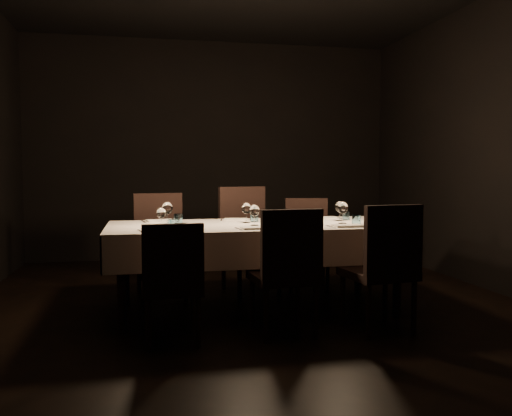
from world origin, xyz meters
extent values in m
cube|color=black|center=(0.00, 0.00, -0.01)|extent=(5.00, 6.00, 0.01)
cube|color=black|center=(0.00, 3.00, 1.50)|extent=(5.00, 0.01, 3.00)
cube|color=black|center=(0.00, -3.00, 1.50)|extent=(5.00, 0.01, 3.00)
cube|color=black|center=(0.00, 0.00, 0.73)|extent=(2.40, 1.00, 0.04)
cylinder|color=black|center=(-1.12, -0.42, 0.35)|extent=(0.07, 0.07, 0.71)
cylinder|color=black|center=(-1.12, 0.42, 0.35)|extent=(0.07, 0.07, 0.71)
cylinder|color=black|center=(1.12, -0.42, 0.35)|extent=(0.07, 0.07, 0.71)
cylinder|color=black|center=(1.12, 0.42, 0.35)|extent=(0.07, 0.07, 0.71)
cube|color=beige|center=(0.00, 0.00, 0.76)|extent=(2.52, 1.12, 0.01)
cube|color=beige|center=(0.00, 0.55, 0.61)|extent=(2.52, 0.01, 0.28)
cube|color=beige|center=(0.00, -0.55, 0.61)|extent=(2.52, 0.01, 0.28)
cube|color=beige|center=(1.25, 0.00, 0.61)|extent=(0.01, 1.12, 0.28)
cube|color=beige|center=(-1.25, 0.00, 0.61)|extent=(0.01, 1.12, 0.28)
cylinder|color=black|center=(-0.60, -0.55, 0.18)|extent=(0.04, 0.04, 0.36)
cylinder|color=black|center=(-0.59, -0.89, 0.18)|extent=(0.04, 0.04, 0.36)
cylinder|color=black|center=(-0.93, -0.56, 0.18)|extent=(0.04, 0.04, 0.36)
cylinder|color=black|center=(-0.93, -0.90, 0.18)|extent=(0.04, 0.04, 0.36)
cube|color=black|center=(-0.76, -0.73, 0.39)|extent=(0.43, 0.43, 0.05)
cube|color=black|center=(-0.76, -0.90, 0.64)|extent=(0.42, 0.06, 0.45)
cube|color=silver|center=(-0.85, -0.38, 0.77)|extent=(0.21, 0.16, 0.01)
cube|color=silver|center=(-0.98, -0.38, 0.76)|extent=(0.05, 0.18, 0.01)
cube|color=silver|center=(-0.73, -0.38, 0.76)|extent=(0.04, 0.18, 0.01)
cylinder|color=#B9E1F2|center=(-0.73, -0.20, 0.80)|extent=(0.06, 0.06, 0.07)
cylinder|color=white|center=(-0.81, -0.12, 0.76)|extent=(0.06, 0.06, 0.00)
cylinder|color=white|center=(-0.81, -0.12, 0.80)|extent=(0.01, 0.01, 0.08)
ellipsoid|color=white|center=(-0.81, -0.12, 0.88)|extent=(0.08, 0.08, 0.09)
cylinder|color=black|center=(0.24, -0.49, 0.20)|extent=(0.04, 0.04, 0.40)
cylinder|color=black|center=(0.26, -0.86, 0.20)|extent=(0.04, 0.04, 0.40)
cylinder|color=black|center=(-0.14, -0.51, 0.20)|extent=(0.04, 0.04, 0.40)
cylinder|color=black|center=(-0.11, -0.89, 0.20)|extent=(0.04, 0.04, 0.40)
cube|color=black|center=(0.06, -0.69, 0.43)|extent=(0.49, 0.49, 0.06)
cube|color=black|center=(0.08, -0.88, 0.70)|extent=(0.46, 0.08, 0.49)
cube|color=silver|center=(-0.09, -0.38, 0.77)|extent=(0.23, 0.15, 0.02)
cube|color=silver|center=(-0.22, -0.38, 0.76)|extent=(0.04, 0.20, 0.01)
cube|color=silver|center=(0.05, -0.38, 0.76)|extent=(0.03, 0.19, 0.01)
cylinder|color=#B9E1F2|center=(0.05, -0.20, 0.80)|extent=(0.07, 0.07, 0.08)
cylinder|color=white|center=(-0.04, -0.12, 0.76)|extent=(0.07, 0.07, 0.00)
cylinder|color=white|center=(-0.04, -0.12, 0.81)|extent=(0.01, 0.01, 0.08)
ellipsoid|color=white|center=(-0.04, -0.12, 0.89)|extent=(0.09, 0.09, 0.10)
cylinder|color=black|center=(0.96, -0.52, 0.20)|extent=(0.04, 0.04, 0.41)
cylinder|color=black|center=(1.01, -0.91, 0.20)|extent=(0.04, 0.04, 0.41)
cylinder|color=black|center=(0.58, -0.58, 0.20)|extent=(0.04, 0.04, 0.41)
cylinder|color=black|center=(0.63, -0.96, 0.20)|extent=(0.04, 0.04, 0.41)
cube|color=black|center=(0.80, -0.74, 0.44)|extent=(0.52, 0.52, 0.06)
cube|color=black|center=(0.82, -0.94, 0.72)|extent=(0.47, 0.11, 0.51)
cube|color=silver|center=(0.69, -0.38, 0.77)|extent=(0.23, 0.15, 0.02)
cube|color=silver|center=(0.54, -0.38, 0.77)|extent=(0.02, 0.21, 0.01)
cube|color=silver|center=(0.84, -0.38, 0.77)|extent=(0.02, 0.21, 0.01)
cylinder|color=#B9E1F2|center=(0.84, -0.20, 0.80)|extent=(0.08, 0.08, 0.08)
cylinder|color=white|center=(0.74, -0.12, 0.76)|extent=(0.07, 0.07, 0.00)
cylinder|color=white|center=(0.74, -0.12, 0.81)|extent=(0.01, 0.01, 0.09)
ellipsoid|color=white|center=(0.74, -0.12, 0.90)|extent=(0.09, 0.09, 0.11)
cylinder|color=black|center=(-0.96, 0.47, 0.21)|extent=(0.04, 0.04, 0.42)
cylinder|color=black|center=(-1.01, 0.87, 0.21)|extent=(0.04, 0.04, 0.42)
cylinder|color=black|center=(-0.57, 0.51, 0.21)|extent=(0.04, 0.04, 0.42)
cylinder|color=black|center=(-0.61, 0.91, 0.21)|extent=(0.04, 0.04, 0.42)
cube|color=black|center=(-0.79, 0.69, 0.45)|extent=(0.53, 0.53, 0.06)
cube|color=black|center=(-0.81, 0.90, 0.74)|extent=(0.48, 0.10, 0.52)
cube|color=silver|center=(-0.80, 0.38, 0.77)|extent=(0.26, 0.19, 0.02)
cube|color=silver|center=(-0.95, 0.38, 0.77)|extent=(0.05, 0.21, 0.01)
cube|color=silver|center=(-0.66, 0.38, 0.77)|extent=(0.05, 0.21, 0.01)
cylinder|color=#B9E1F2|center=(-0.66, 0.20, 0.80)|extent=(0.08, 0.08, 0.08)
cylinder|color=white|center=(-0.75, 0.12, 0.76)|extent=(0.07, 0.07, 0.00)
cylinder|color=white|center=(-0.75, 0.12, 0.81)|extent=(0.01, 0.01, 0.09)
ellipsoid|color=white|center=(-0.75, 0.12, 0.90)|extent=(0.09, 0.09, 0.11)
cylinder|color=black|center=(-0.06, 0.49, 0.22)|extent=(0.04, 0.04, 0.44)
cylinder|color=black|center=(-0.15, 0.90, 0.22)|extent=(0.04, 0.04, 0.44)
cylinder|color=black|center=(0.36, 0.58, 0.22)|extent=(0.04, 0.04, 0.44)
cylinder|color=black|center=(0.26, 0.99, 0.22)|extent=(0.04, 0.04, 0.44)
cube|color=black|center=(0.10, 0.74, 0.47)|extent=(0.60, 0.60, 0.07)
cube|color=black|center=(0.05, 0.96, 0.78)|extent=(0.50, 0.16, 0.55)
cube|color=silver|center=(-0.11, 0.38, 0.77)|extent=(0.23, 0.17, 0.02)
cube|color=silver|center=(-0.25, 0.38, 0.76)|extent=(0.05, 0.20, 0.01)
cube|color=silver|center=(0.03, 0.38, 0.76)|extent=(0.05, 0.20, 0.01)
cylinder|color=#B9E1F2|center=(0.03, 0.20, 0.80)|extent=(0.07, 0.07, 0.08)
cylinder|color=white|center=(-0.06, 0.12, 0.76)|extent=(0.07, 0.07, 0.00)
cylinder|color=white|center=(-0.06, 0.12, 0.81)|extent=(0.01, 0.01, 0.08)
ellipsoid|color=white|center=(-0.06, 0.12, 0.89)|extent=(0.09, 0.09, 0.10)
cylinder|color=black|center=(0.49, 0.62, 0.19)|extent=(0.04, 0.04, 0.39)
cylinder|color=black|center=(0.56, 0.98, 0.19)|extent=(0.04, 0.04, 0.39)
cylinder|color=black|center=(0.85, 0.55, 0.19)|extent=(0.04, 0.04, 0.39)
cylinder|color=black|center=(0.92, 0.90, 0.19)|extent=(0.04, 0.04, 0.39)
cube|color=black|center=(0.71, 0.76, 0.42)|extent=(0.53, 0.53, 0.06)
cube|color=black|center=(0.75, 0.95, 0.69)|extent=(0.45, 0.14, 0.48)
cube|color=silver|center=(0.76, 0.38, 0.77)|extent=(0.23, 0.16, 0.02)
cube|color=silver|center=(0.62, 0.38, 0.76)|extent=(0.03, 0.20, 0.01)
cube|color=silver|center=(0.90, 0.38, 0.76)|extent=(0.03, 0.20, 0.01)
cylinder|color=#B9E1F2|center=(0.90, 0.20, 0.80)|extent=(0.07, 0.07, 0.08)
cylinder|color=white|center=(0.81, 0.12, 0.76)|extent=(0.07, 0.07, 0.00)
cylinder|color=white|center=(0.81, 0.12, 0.81)|extent=(0.01, 0.01, 0.08)
ellipsoid|color=white|center=(0.81, 0.12, 0.89)|extent=(0.09, 0.09, 0.10)
camera|label=1|loc=(-0.94, -4.56, 1.23)|focal=38.00mm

